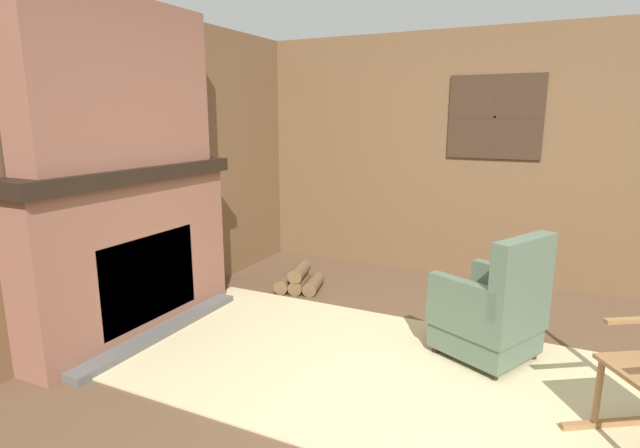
{
  "coord_description": "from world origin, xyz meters",
  "views": [
    {
      "loc": [
        0.59,
        -2.77,
        1.71
      ],
      "look_at": [
        -1.04,
        0.57,
        0.9
      ],
      "focal_mm": 28.0,
      "sensor_mm": 36.0,
      "label": 1
    }
  ],
  "objects": [
    {
      "name": "fireplace_hearth",
      "position": [
        -2.39,
        0.0,
        0.66
      ],
      "size": [
        0.55,
        1.97,
        1.33
      ],
      "color": "brown",
      "rests_on": "ground"
    },
    {
      "name": "ground_plane",
      "position": [
        0.0,
        0.0,
        0.0
      ],
      "size": [
        14.0,
        14.0,
        0.0
      ],
      "primitive_type": "plane",
      "color": "brown"
    },
    {
      "name": "oil_lamp_vase",
      "position": [
        -2.44,
        -0.56,
        1.44
      ],
      "size": [
        0.13,
        0.13,
        0.3
      ],
      "color": "#47708E",
      "rests_on": "fireplace_hearth"
    },
    {
      "name": "storage_case",
      "position": [
        -2.44,
        0.21,
        1.4
      ],
      "size": [
        0.14,
        0.25,
        0.14
      ],
      "color": "gray",
      "rests_on": "fireplace_hearth"
    },
    {
      "name": "area_rug",
      "position": [
        -0.46,
        0.21,
        0.01
      ],
      "size": [
        3.73,
        1.89,
        0.01
      ],
      "color": "#C6B789",
      "rests_on": "ground"
    },
    {
      "name": "armchair",
      "position": [
        0.24,
        0.73,
        0.35
      ],
      "size": [
        0.81,
        0.8,
        0.94
      ],
      "rotation": [
        0.0,
        0.0,
        2.68
      ],
      "color": "#516651",
      "rests_on": "ground"
    },
    {
      "name": "decorative_plate_on_mantel",
      "position": [
        -2.46,
        -0.09,
        1.45
      ],
      "size": [
        0.07,
        0.25,
        0.24
      ],
      "color": "red",
      "rests_on": "fireplace_hearth"
    },
    {
      "name": "wood_panel_wall_left",
      "position": [
        -2.6,
        0.0,
        1.28
      ],
      "size": [
        0.06,
        5.75,
        2.57
      ],
      "color": "brown",
      "rests_on": "ground"
    },
    {
      "name": "firewood_stack",
      "position": [
        -1.67,
        1.41,
        0.1
      ],
      "size": [
        0.5,
        0.48,
        0.26
      ],
      "rotation": [
        0.0,
        0.0,
        0.24
      ],
      "color": "brown",
      "rests_on": "ground"
    },
    {
      "name": "chimney_breast",
      "position": [
        -2.4,
        0.0,
        1.94
      ],
      "size": [
        0.3,
        1.65,
        1.22
      ],
      "color": "brown",
      "rests_on": "fireplace_hearth"
    },
    {
      "name": "wood_panel_wall_back",
      "position": [
        -0.0,
        2.6,
        1.3
      ],
      "size": [
        5.75,
        0.09,
        2.57
      ],
      "color": "brown",
      "rests_on": "ground"
    }
  ]
}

